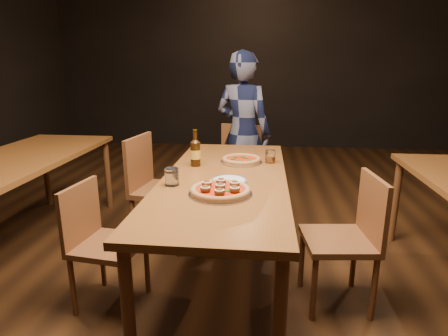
# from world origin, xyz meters

# --- Properties ---
(ground) EXTENTS (9.00, 9.00, 0.00)m
(ground) POSITION_xyz_m (0.00, 0.00, 0.00)
(ground) COLOR black
(table_main) EXTENTS (0.80, 2.00, 0.75)m
(table_main) POSITION_xyz_m (0.00, 0.00, 0.68)
(table_main) COLOR brown
(table_main) RESTS_ON ground
(table_left) EXTENTS (0.80, 2.00, 0.75)m
(table_left) POSITION_xyz_m (-1.70, 0.30, 0.68)
(table_left) COLOR brown
(table_left) RESTS_ON ground
(chair_main_nw) EXTENTS (0.42, 0.42, 0.81)m
(chair_main_nw) POSITION_xyz_m (-0.67, -0.36, 0.41)
(chair_main_nw) COLOR #563316
(chair_main_nw) RESTS_ON ground
(chair_main_sw) EXTENTS (0.50, 0.50, 0.95)m
(chair_main_sw) POSITION_xyz_m (-0.56, 0.49, 0.47)
(chair_main_sw) COLOR #563316
(chair_main_sw) RESTS_ON ground
(chair_main_e) EXTENTS (0.45, 0.45, 0.87)m
(chair_main_e) POSITION_xyz_m (0.72, -0.21, 0.44)
(chair_main_e) COLOR #563316
(chair_main_e) RESTS_ON ground
(chair_end) EXTENTS (0.52, 0.52, 0.91)m
(chair_end) POSITION_xyz_m (-0.03, 1.23, 0.46)
(chair_end) COLOR #563316
(chair_end) RESTS_ON ground
(pizza_meatball) EXTENTS (0.36, 0.36, 0.07)m
(pizza_meatball) POSITION_xyz_m (0.01, -0.35, 0.77)
(pizza_meatball) COLOR #B7B7BF
(pizza_meatball) RESTS_ON table_main
(pizza_margherita) EXTENTS (0.31, 0.31, 0.04)m
(pizza_margherita) POSITION_xyz_m (0.09, 0.37, 0.77)
(pizza_margherita) COLOR #B7B7BF
(pizza_margherita) RESTS_ON table_main
(plate_stack) EXTENTS (0.21, 0.21, 0.02)m
(plate_stack) POSITION_xyz_m (0.04, -0.14, 0.76)
(plate_stack) COLOR white
(plate_stack) RESTS_ON table_main
(beer_bottle) EXTENTS (0.07, 0.07, 0.26)m
(beer_bottle) POSITION_xyz_m (-0.24, 0.24, 0.84)
(beer_bottle) COLOR black
(beer_bottle) RESTS_ON table_main
(water_glass) EXTENTS (0.08, 0.08, 0.11)m
(water_glass) POSITION_xyz_m (-0.30, -0.22, 0.80)
(water_glass) COLOR white
(water_glass) RESTS_ON table_main
(amber_glass) EXTENTS (0.08, 0.08, 0.10)m
(amber_glass) POSITION_xyz_m (0.30, 0.39, 0.80)
(amber_glass) COLOR #A85013
(amber_glass) RESTS_ON table_main
(diner) EXTENTS (0.69, 0.58, 1.59)m
(diner) POSITION_xyz_m (0.04, 1.33, 0.80)
(diner) COLOR black
(diner) RESTS_ON ground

